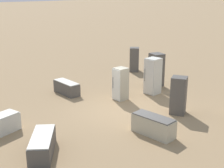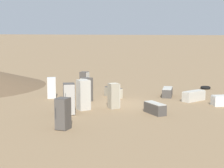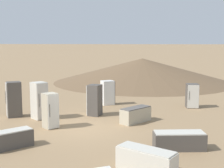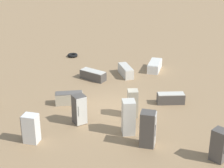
{
  "view_description": "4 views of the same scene",
  "coord_description": "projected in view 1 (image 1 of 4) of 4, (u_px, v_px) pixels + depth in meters",
  "views": [
    {
      "loc": [
        -1.38,
        12.78,
        5.12
      ],
      "look_at": [
        0.62,
        -1.39,
        0.79
      ],
      "focal_mm": 50.0,
      "sensor_mm": 36.0,
      "label": 1
    },
    {
      "loc": [
        9.38,
        -22.51,
        4.76
      ],
      "look_at": [
        -0.9,
        0.8,
        1.18
      ],
      "focal_mm": 60.0,
      "sensor_mm": 36.0,
      "label": 2
    },
    {
      "loc": [
        13.18,
        3.58,
        3.84
      ],
      "look_at": [
        -0.82,
        1.15,
        1.91
      ],
      "focal_mm": 50.0,
      "sensor_mm": 36.0,
      "label": 3
    },
    {
      "loc": [
        -13.45,
        -14.21,
        9.98
      ],
      "look_at": [
        -0.14,
        -0.19,
        1.66
      ],
      "focal_mm": 60.0,
      "sensor_mm": 36.0,
      "label": 4
    }
  ],
  "objects": [
    {
      "name": "discarded_fridge_1",
      "position": [
        42.0,
        145.0,
        10.08
      ],
      "size": [
        1.04,
        1.93,
        0.64
      ],
      "rotation": [
        0.0,
        0.0,
        0.21
      ],
      "color": "#4C4742",
      "rests_on": "ground_plane"
    },
    {
      "name": "ground_plane",
      "position": [
        121.0,
        111.0,
        13.78
      ],
      "size": [
        1000.0,
        1000.0,
        0.0
      ],
      "primitive_type": "plane",
      "color": "#937551"
    },
    {
      "name": "discarded_fridge_0",
      "position": [
        179.0,
        95.0,
        13.28
      ],
      "size": [
        0.75,
        0.77,
        1.63
      ],
      "rotation": [
        0.0,
        0.0,
        2.92
      ],
      "color": "#4C4742",
      "rests_on": "ground_plane"
    },
    {
      "name": "discarded_fridge_3",
      "position": [
        134.0,
        59.0,
        20.29
      ],
      "size": [
        0.61,
        0.71,
        1.56
      ],
      "rotation": [
        0.0,
        0.0,
        3.18
      ],
      "color": "#4C4742",
      "rests_on": "ground_plane"
    },
    {
      "name": "discarded_fridge_6",
      "position": [
        153.0,
        126.0,
        11.4
      ],
      "size": [
        1.68,
        1.45,
        0.73
      ],
      "rotation": [
        0.0,
        0.0,
        0.94
      ],
      "color": "#B2A88E",
      "rests_on": "ground_plane"
    },
    {
      "name": "discarded_fridge_4",
      "position": [
        67.0,
        88.0,
        15.94
      ],
      "size": [
        1.61,
        1.5,
        0.65
      ],
      "rotation": [
        0.0,
        0.0,
        4.0
      ],
      "color": "#4C4742",
      "rests_on": "ground_plane"
    },
    {
      "name": "discarded_fridge_11",
      "position": [
        153.0,
        76.0,
        15.82
      ],
      "size": [
        0.93,
        0.95,
        1.85
      ],
      "rotation": [
        0.0,
        0.0,
        5.64
      ],
      "color": "beige",
      "rests_on": "ground_plane"
    },
    {
      "name": "discarded_fridge_5",
      "position": [
        120.0,
        84.0,
        14.97
      ],
      "size": [
        0.82,
        0.82,
        1.58
      ],
      "rotation": [
        0.0,
        0.0,
        5.57
      ],
      "color": "#B2A88E",
      "rests_on": "ground_plane"
    },
    {
      "name": "discarded_fridge_7",
      "position": [
        156.0,
        70.0,
        17.19
      ],
      "size": [
        0.93,
        0.96,
        1.81
      ],
      "rotation": [
        0.0,
        0.0,
        3.72
      ],
      "color": "#4C4742",
      "rests_on": "ground_plane"
    }
  ]
}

